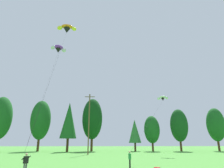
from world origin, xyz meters
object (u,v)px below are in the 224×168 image
parafoil_kite_high_purple (58,49)px  parafoil_kite_far_orange (67,29)px  utility_pole (89,122)px  kite_flyer_mid (130,158)px  kite_flyer_near (26,161)px  parafoil_kite_mid_white (163,98)px

parafoil_kite_high_purple → parafoil_kite_far_orange: (3.08, -6.83, 0.77)m
utility_pole → kite_flyer_mid: (6.28, -21.31, -5.77)m
parafoil_kite_far_orange → parafoil_kite_high_purple: bearing=114.3°
kite_flyer_near → utility_pole: bearing=82.6°
parafoil_kite_high_purple → parafoil_kite_mid_white: bearing=6.4°
kite_flyer_mid → parafoil_kite_far_orange: 26.00m
utility_pole → parafoil_kite_far_orange: (-3.69, -11.25, 16.03)m
parafoil_kite_far_orange → parafoil_kite_mid_white: bearing=25.4°
kite_flyer_near → parafoil_kite_high_purple: parafoil_kite_high_purple is taller
kite_flyer_mid → utility_pole: bearing=106.4°
kite_flyer_near → parafoil_kite_mid_white: parafoil_kite_mid_white is taller
utility_pole → parafoil_kite_mid_white: bearing=-6.6°
kite_flyer_mid → parafoil_kite_mid_white: size_ratio=0.08×
kite_flyer_near → parafoil_kite_mid_white: 31.93m
parafoil_kite_high_purple → parafoil_kite_mid_white: 25.18m
parafoil_kite_mid_white → utility_pole: bearing=173.4°
kite_flyer_near → parafoil_kite_high_purple: 29.53m
kite_flyer_near → kite_flyer_mid: size_ratio=1.00×
kite_flyer_near → parafoil_kite_far_orange: size_ratio=0.08×
parafoil_kite_high_purple → parafoil_kite_mid_white: parafoil_kite_high_purple is taller
parafoil_kite_high_purple → parafoil_kite_far_orange: parafoil_kite_far_orange is taller
parafoil_kite_high_purple → utility_pole: bearing=33.2°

